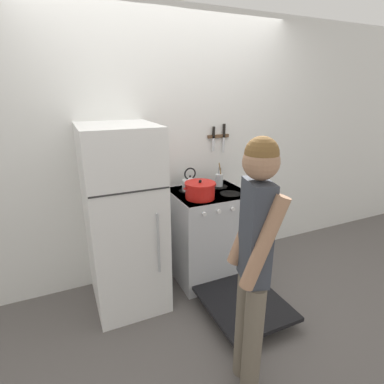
{
  "coord_description": "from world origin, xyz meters",
  "views": [
    {
      "loc": [
        -0.96,
        -2.71,
        1.82
      ],
      "look_at": [
        0.05,
        -0.46,
        0.98
      ],
      "focal_mm": 28.0,
      "sensor_mm": 36.0,
      "label": 1
    }
  ],
  "objects_px": {
    "utensil_jar": "(219,180)",
    "person": "(254,259)",
    "dutch_oven_pot": "(200,190)",
    "refrigerator": "(124,219)",
    "stove_range": "(210,236)",
    "tea_kettle": "(190,183)"
  },
  "relations": [
    {
      "from": "refrigerator",
      "to": "person",
      "type": "height_order",
      "value": "person"
    },
    {
      "from": "dutch_oven_pot",
      "to": "person",
      "type": "relative_size",
      "value": 0.2
    },
    {
      "from": "tea_kettle",
      "to": "stove_range",
      "type": "bearing_deg",
      "value": -47.92
    },
    {
      "from": "stove_range",
      "to": "refrigerator",
      "type": "bearing_deg",
      "value": -179.81
    },
    {
      "from": "stove_range",
      "to": "dutch_oven_pot",
      "type": "relative_size",
      "value": 4.21
    },
    {
      "from": "dutch_oven_pot",
      "to": "person",
      "type": "xyz_separation_m",
      "value": [
        -0.18,
        -1.08,
        -0.06
      ]
    },
    {
      "from": "utensil_jar",
      "to": "person",
      "type": "bearing_deg",
      "value": -111.26
    },
    {
      "from": "refrigerator",
      "to": "stove_range",
      "type": "height_order",
      "value": "refrigerator"
    },
    {
      "from": "dutch_oven_pot",
      "to": "utensil_jar",
      "type": "bearing_deg",
      "value": 36.95
    },
    {
      "from": "refrigerator",
      "to": "utensil_jar",
      "type": "relative_size",
      "value": 6.49
    },
    {
      "from": "refrigerator",
      "to": "stove_range",
      "type": "xyz_separation_m",
      "value": [
        0.84,
        0.0,
        -0.34
      ]
    },
    {
      "from": "dutch_oven_pot",
      "to": "person",
      "type": "height_order",
      "value": "person"
    },
    {
      "from": "stove_range",
      "to": "person",
      "type": "height_order",
      "value": "person"
    },
    {
      "from": "dutch_oven_pot",
      "to": "person",
      "type": "distance_m",
      "value": 1.1
    },
    {
      "from": "tea_kettle",
      "to": "refrigerator",
      "type": "bearing_deg",
      "value": -166.63
    },
    {
      "from": "stove_range",
      "to": "tea_kettle",
      "type": "bearing_deg",
      "value": 132.08
    },
    {
      "from": "dutch_oven_pot",
      "to": "tea_kettle",
      "type": "bearing_deg",
      "value": 87.1
    },
    {
      "from": "refrigerator",
      "to": "stove_range",
      "type": "bearing_deg",
      "value": 0.19
    },
    {
      "from": "dutch_oven_pot",
      "to": "utensil_jar",
      "type": "height_order",
      "value": "utensil_jar"
    },
    {
      "from": "stove_range",
      "to": "tea_kettle",
      "type": "relative_size",
      "value": 5.91
    },
    {
      "from": "dutch_oven_pot",
      "to": "utensil_jar",
      "type": "relative_size",
      "value": 1.31
    },
    {
      "from": "refrigerator",
      "to": "dutch_oven_pot",
      "type": "bearing_deg",
      "value": -6.87
    }
  ]
}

